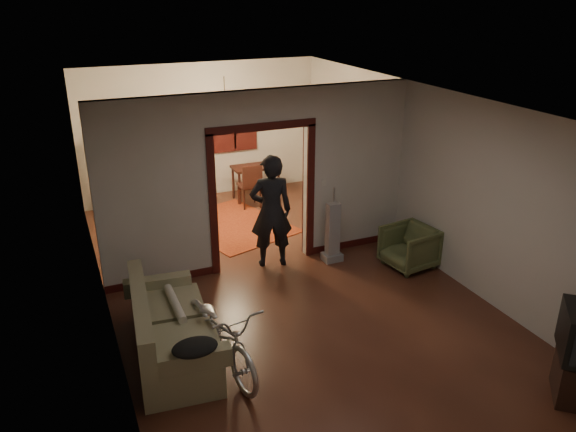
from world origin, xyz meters
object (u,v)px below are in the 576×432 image
desk (256,183)px  locker (135,170)px  sofa (173,323)px  bicycle (221,333)px  person (271,211)px  armchair (409,247)px

desk → locker: bearing=171.4°
sofa → desk: sofa is taller
bicycle → person: (1.52, 2.24, 0.46)m
desk → person: bearing=-104.1°
armchair → person: 2.27m
sofa → person: 2.72m
desk → armchair: bearing=-72.1°
person → desk: size_ratio=1.91×
armchair → desk: desk is taller
locker → armchair: bearing=-36.9°
locker → sofa: bearing=-80.7°
sofa → person: size_ratio=1.06×
locker → desk: 2.47m
person → desk: 3.13m
bicycle → person: person is taller
sofa → bicycle: size_ratio=1.12×
bicycle → locker: bearing=80.9°
person → locker: bearing=-53.3°
person → locker: 3.74m
sofa → armchair: (3.96, 0.85, -0.11)m
sofa → armchair: 4.06m
person → desk: (0.82, 2.96, -0.56)m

